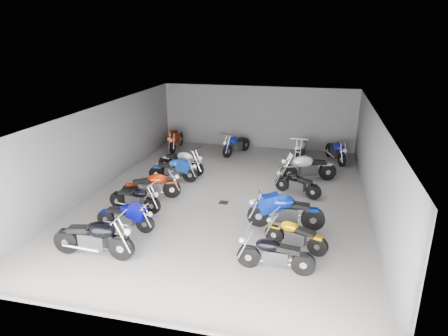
{
  "coord_description": "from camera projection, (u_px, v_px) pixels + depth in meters",
  "views": [
    {
      "loc": [
        3.08,
        -13.29,
        5.85
      ],
      "look_at": [
        -0.21,
        0.4,
        1.0
      ],
      "focal_mm": 32.0,
      "sensor_mm": 36.0,
      "label": 1
    }
  ],
  "objects": [
    {
      "name": "ceiling",
      "position": [
        227.0,
        111.0,
        13.76
      ],
      "size": [
        10.0,
        14.0,
        0.04
      ],
      "primitive_type": "cube",
      "color": "black",
      "rests_on": "wall_back"
    },
    {
      "name": "wall_back",
      "position": [
        257.0,
        117.0,
        20.72
      ],
      "size": [
        10.0,
        0.1,
        3.2
      ],
      "primitive_type": "cube",
      "color": "slate",
      "rests_on": "ground"
    },
    {
      "name": "motorcycle_left_b",
      "position": [
        126.0,
        216.0,
        12.24
      ],
      "size": [
        1.92,
        0.39,
        0.84
      ],
      "rotation": [
        0.0,
        0.0,
        -1.61
      ],
      "color": "black",
      "rests_on": "ground"
    },
    {
      "name": "motorcycle_right_a",
      "position": [
        275.0,
        254.0,
        10.13
      ],
      "size": [
        2.02,
        0.4,
        0.89
      ],
      "rotation": [
        0.0,
        0.0,
        1.54
      ],
      "color": "black",
      "rests_on": "ground"
    },
    {
      "name": "motorcycle_right_c",
      "position": [
        285.0,
        211.0,
        12.32
      ],
      "size": [
        2.4,
        0.52,
        1.05
      ],
      "rotation": [
        0.0,
        0.0,
        1.65
      ],
      "color": "black",
      "rests_on": "ground"
    },
    {
      "name": "motorcycle_right_f",
      "position": [
        308.0,
        168.0,
        16.25
      ],
      "size": [
        2.27,
        1.0,
        1.04
      ],
      "rotation": [
        0.0,
        0.0,
        1.94
      ],
      "color": "black",
      "rests_on": "ground"
    },
    {
      "name": "wall_right",
      "position": [
        374.0,
        167.0,
        13.18
      ],
      "size": [
        0.1,
        14.0,
        3.2
      ],
      "primitive_type": "cube",
      "color": "slate",
      "rests_on": "ground"
    },
    {
      "name": "motorcycle_back_e",
      "position": [
        301.0,
        149.0,
        18.99
      ],
      "size": [
        0.49,
        2.21,
        0.97
      ],
      "rotation": [
        0.0,
        0.0,
        3.05
      ],
      "color": "black",
      "rests_on": "ground"
    },
    {
      "name": "motorcycle_left_a",
      "position": [
        94.0,
        238.0,
        10.75
      ],
      "size": [
        2.35,
        0.46,
        1.03
      ],
      "rotation": [
        0.0,
        0.0,
        -1.56
      ],
      "color": "black",
      "rests_on": "ground"
    },
    {
      "name": "motorcycle_left_e",
      "position": [
        174.0,
        170.0,
        16.25
      ],
      "size": [
        2.03,
        0.45,
        0.89
      ],
      "rotation": [
        0.0,
        0.0,
        -1.47
      ],
      "color": "black",
      "rests_on": "ground"
    },
    {
      "name": "motorcycle_right_b",
      "position": [
        295.0,
        235.0,
        11.16
      ],
      "size": [
        1.81,
        0.69,
        0.82
      ],
      "rotation": [
        0.0,
        0.0,
        1.26
      ],
      "color": "black",
      "rests_on": "ground"
    },
    {
      "name": "motorcycle_back_a",
      "position": [
        176.0,
        139.0,
        20.62
      ],
      "size": [
        0.5,
        2.26,
        0.99
      ],
      "rotation": [
        0.0,
        0.0,
        3.24
      ],
      "color": "black",
      "rests_on": "ground"
    },
    {
      "name": "motorcycle_back_f",
      "position": [
        336.0,
        151.0,
        18.67
      ],
      "size": [
        0.91,
        2.08,
        0.95
      ],
      "rotation": [
        0.0,
        0.0,
        3.51
      ],
      "color": "black",
      "rests_on": "ground"
    },
    {
      "name": "ground",
      "position": [
        227.0,
        197.0,
        14.8
      ],
      "size": [
        14.0,
        14.0,
        0.0
      ],
      "primitive_type": "plane",
      "color": "gray",
      "rests_on": "ground"
    },
    {
      "name": "wall_left",
      "position": [
        101.0,
        147.0,
        15.39
      ],
      "size": [
        0.1,
        14.0,
        3.2
      ],
      "primitive_type": "cube",
      "color": "slate",
      "rests_on": "ground"
    },
    {
      "name": "motorcycle_left_c",
      "position": [
        135.0,
        198.0,
        13.54
      ],
      "size": [
        1.94,
        0.44,
        0.85
      ],
      "rotation": [
        0.0,
        0.0,
        -1.68
      ],
      "color": "black",
      "rests_on": "ground"
    },
    {
      "name": "motorcycle_back_c",
      "position": [
        236.0,
        144.0,
        19.82
      ],
      "size": [
        1.0,
        2.02,
        0.94
      ],
      "rotation": [
        0.0,
        0.0,
        2.73
      ],
      "color": "black",
      "rests_on": "ground"
    },
    {
      "name": "drain_grate",
      "position": [
        224.0,
        202.0,
        14.34
      ],
      "size": [
        0.32,
        0.32,
        0.01
      ],
      "primitive_type": "cube",
      "color": "black",
      "rests_on": "ground"
    },
    {
      "name": "motorcycle_left_f",
      "position": [
        181.0,
        162.0,
        17.1
      ],
      "size": [
        2.19,
        0.69,
        0.98
      ],
      "rotation": [
        0.0,
        0.0,
        -1.81
      ],
      "color": "black",
      "rests_on": "ground"
    },
    {
      "name": "motorcycle_right_e",
      "position": [
        297.0,
        184.0,
        14.89
      ],
      "size": [
        1.77,
        0.89,
        0.83
      ],
      "rotation": [
        0.0,
        0.0,
        1.14
      ],
      "color": "black",
      "rests_on": "ground"
    },
    {
      "name": "motorcycle_left_d",
      "position": [
        152.0,
        186.0,
        14.51
      ],
      "size": [
        2.02,
        0.98,
        0.94
      ],
      "rotation": [
        0.0,
        0.0,
        -1.16
      ],
      "color": "black",
      "rests_on": "ground"
    }
  ]
}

